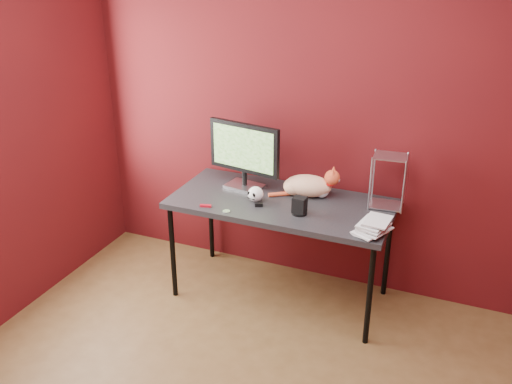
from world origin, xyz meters
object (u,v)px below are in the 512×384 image
at_px(desk, 281,208).
at_px(monitor, 244,152).
at_px(speaker, 300,206).
at_px(skull_mug, 256,194).
at_px(book_stack, 369,152).
at_px(cat, 308,185).

xyz_separation_m(desk, monitor, (-0.33, 0.12, 0.32)).
distance_m(desk, speaker, 0.25).
bearing_deg(skull_mug, desk, 41.18).
xyz_separation_m(speaker, book_stack, (0.43, -0.05, 0.44)).
bearing_deg(desk, skull_mug, -156.23).
bearing_deg(speaker, cat, 100.31).
bearing_deg(desk, monitor, 160.05).
height_order(cat, speaker, cat).
height_order(desk, skull_mug, skull_mug).
bearing_deg(monitor, desk, -10.25).
bearing_deg(book_stack, monitor, 161.77).
height_order(desk, book_stack, book_stack).
xyz_separation_m(cat, skull_mug, (-0.30, -0.22, -0.02)).
bearing_deg(book_stack, speaker, 173.65).
xyz_separation_m(monitor, cat, (0.47, 0.03, -0.19)).
bearing_deg(skull_mug, book_stack, 8.71).
bearing_deg(cat, skull_mug, -152.23).
xyz_separation_m(skull_mug, book_stack, (0.76, -0.12, 0.44)).
bearing_deg(skull_mug, monitor, 148.42).
height_order(speaker, book_stack, book_stack).
distance_m(desk, skull_mug, 0.20).
relative_size(desk, monitor, 2.73).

